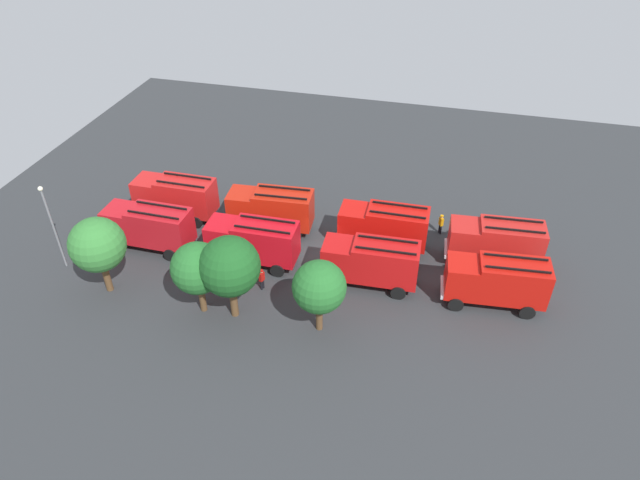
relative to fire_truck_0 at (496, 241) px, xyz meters
The scene contains 20 objects.
ground_plane 13.73m from the fire_truck_0, ahead, with size 63.79×63.79×0.00m, color #2D3033.
fire_truck_0 is the anchor object (origin of this frame).
fire_truck_1 8.67m from the fire_truck_0, ahead, with size 7.24×2.85×3.88m.
fire_truck_2 18.18m from the fire_truck_0, ahead, with size 7.36×3.19×3.88m.
fire_truck_3 26.80m from the fire_truck_0, ahead, with size 7.21×2.76×3.88m.
fire_truck_4 4.71m from the fire_truck_0, 90.96° to the left, with size 7.38×3.25×3.88m.
fire_truck_5 10.09m from the fire_truck_0, 28.51° to the left, with size 7.29×2.99×3.88m.
fire_truck_6 18.67m from the fire_truck_0, 14.02° to the left, with size 7.24×2.85×3.88m.
fire_truck_7 27.23m from the fire_truck_0, 10.01° to the left, with size 7.23×2.82×3.88m.
firefighter_0 18.09m from the fire_truck_0, 24.06° to the left, with size 0.36×0.47×1.76m.
firefighter_1 23.01m from the fire_truck_0, ahead, with size 0.34×0.47×1.61m.
firefighter_2 5.40m from the fire_truck_0, 35.66° to the right, with size 0.43×0.48×1.78m.
firefighter_3 4.92m from the fire_truck_0, 129.29° to the right, with size 0.48×0.41×1.72m.
tree_0 15.42m from the fire_truck_0, 42.14° to the left, with size 3.60×3.60×5.57m.
tree_1 20.47m from the fire_truck_0, 30.86° to the left, with size 4.18×4.18×6.47m.
tree_2 22.49m from the fire_truck_0, 28.02° to the left, with size 3.65×3.65×5.65m.
tree_3 29.38m from the fire_truck_0, 20.49° to the left, with size 3.97×3.97×6.15m.
traffic_cone_0 12.53m from the fire_truck_0, 14.72° to the right, with size 0.51×0.51×0.73m, color #F2600C.
traffic_cone_1 23.26m from the fire_truck_0, ahead, with size 0.49×0.49×0.71m, color #F2600C.
lamppost 33.49m from the fire_truck_0, 14.90° to the left, with size 0.36×0.36×7.22m.
Camera 1 is at (-8.91, 34.83, 28.12)m, focal length 31.81 mm.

